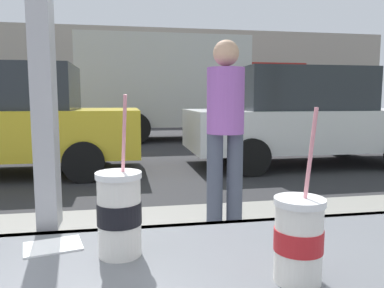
{
  "coord_description": "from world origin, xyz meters",
  "views": [
    {
      "loc": [
        0.19,
        -0.9,
        1.3
      ],
      "look_at": [
        0.69,
        1.83,
        0.96
      ],
      "focal_mm": 35.31,
      "sensor_mm": 36.0,
      "label": 1
    }
  ],
  "objects": [
    {
      "name": "soda_cup_left",
      "position": [
        0.49,
        -0.31,
        1.06
      ],
      "size": [
        0.09,
        0.09,
        0.31
      ],
      "color": "silver",
      "rests_on": "window_counter"
    },
    {
      "name": "parked_car_yellow",
      "position": [
        -1.85,
        5.96,
        0.93
      ],
      "size": [
        4.64,
        2.03,
        1.86
      ],
      "color": "gold",
      "rests_on": "ground"
    },
    {
      "name": "parked_car_white",
      "position": [
        3.64,
        5.96,
        0.93
      ],
      "size": [
        4.58,
        2.06,
        1.86
      ],
      "color": "silver",
      "rests_on": "ground"
    },
    {
      "name": "building_facade_far",
      "position": [
        0.0,
        18.45,
        2.35
      ],
      "size": [
        28.0,
        1.2,
        4.69
      ],
      "primitive_type": "cube",
      "color": "#A89E8E",
      "rests_on": "ground"
    },
    {
      "name": "sidewalk_strip",
      "position": [
        0.0,
        1.6,
        0.08
      ],
      "size": [
        16.0,
        2.8,
        0.16
      ],
      "primitive_type": "cube",
      "color": "gray",
      "rests_on": "ground"
    },
    {
      "name": "pedestrian",
      "position": [
        1.05,
        2.23,
        1.09
      ],
      "size": [
        0.32,
        0.32,
        1.63
      ],
      "color": "#42495B",
      "rests_on": "sidewalk_strip"
    },
    {
      "name": "napkin_wrapper",
      "position": [
        0.03,
        -0.07,
        0.98
      ],
      "size": [
        0.14,
        0.12,
        0.0
      ],
      "primitive_type": "cube",
      "rotation": [
        0.0,
        0.0,
        0.24
      ],
      "color": "white",
      "rests_on": "window_counter"
    },
    {
      "name": "soda_cup_right",
      "position": [
        0.18,
        -0.13,
        1.07
      ],
      "size": [
        0.09,
        0.09,
        0.33
      ],
      "color": "silver",
      "rests_on": "window_counter"
    },
    {
      "name": "box_truck",
      "position": [
        2.1,
        10.97,
        1.68
      ],
      "size": [
        6.8,
        2.44,
        3.12
      ],
      "color": "beige",
      "rests_on": "ground"
    },
    {
      "name": "ground_plane",
      "position": [
        0.0,
        8.0,
        0.0
      ],
      "size": [
        60.0,
        60.0,
        0.0
      ],
      "primitive_type": "plane",
      "color": "#2D2D30"
    }
  ]
}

